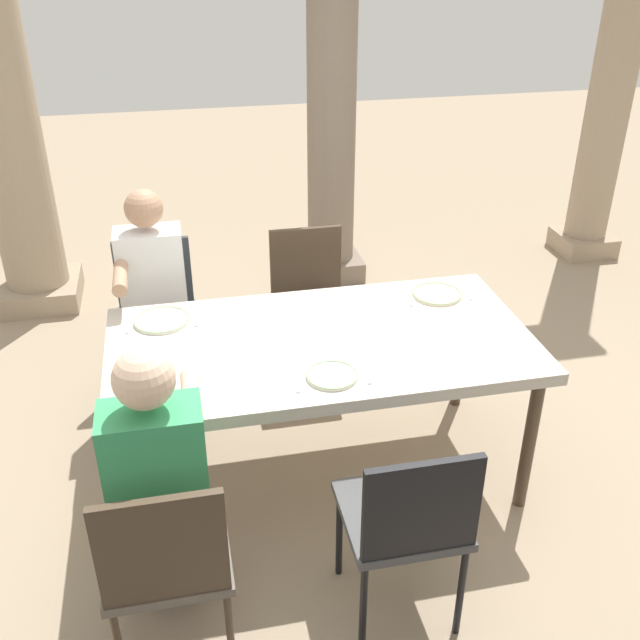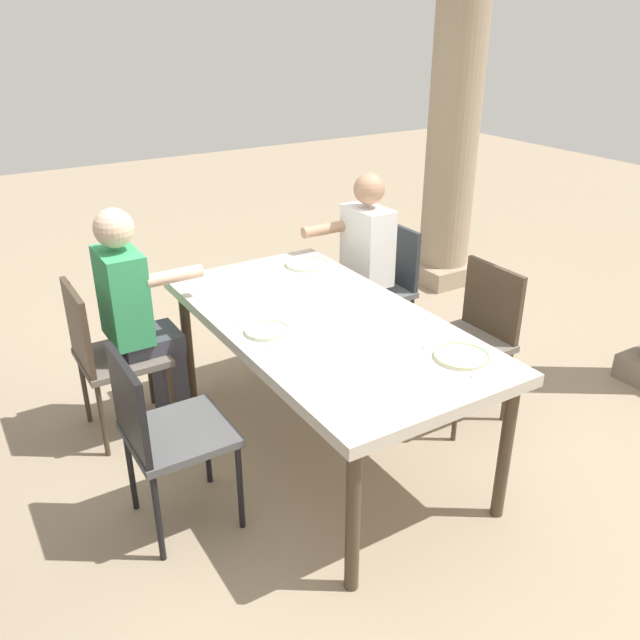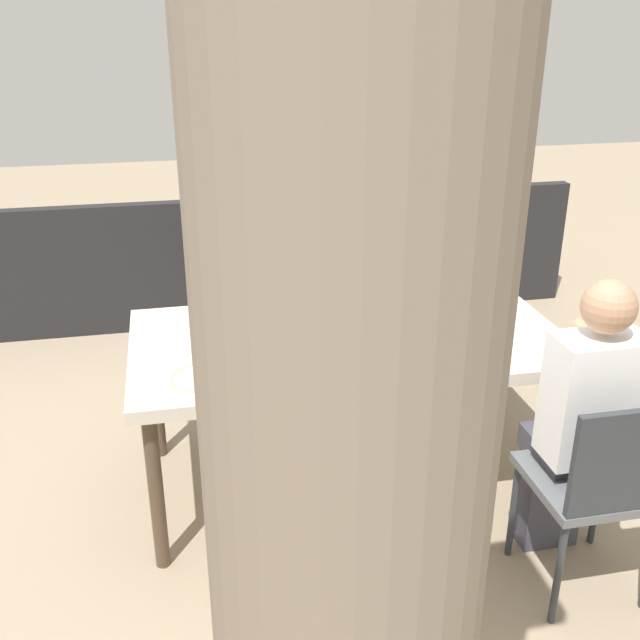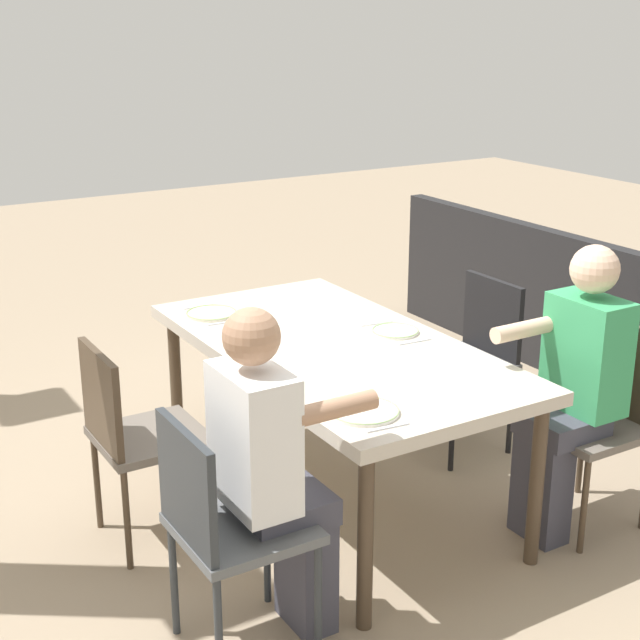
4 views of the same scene
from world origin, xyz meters
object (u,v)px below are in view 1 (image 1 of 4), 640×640
(dining_table, at_px, (321,351))
(plate_0, at_px, (161,320))
(plate_1, at_px, (332,375))
(chair_west_south, at_px, (166,558))
(chair_west_north, at_px, (157,309))
(chair_mid_north, at_px, (310,295))
(chair_mid_south, at_px, (408,518))
(stone_column_far, at_px, (613,80))
(plate_2, at_px, (437,294))
(diner_woman_green, at_px, (161,484))
(diner_man_white, at_px, (154,302))
(stone_column_centre, at_px, (332,73))

(dining_table, xyz_separation_m, plate_0, (-0.70, 0.31, 0.07))
(dining_table, distance_m, plate_1, 0.32)
(chair_west_south, bearing_deg, chair_west_north, 90.00)
(chair_mid_north, bearing_deg, chair_mid_south, -90.00)
(chair_west_north, bearing_deg, plate_1, -59.63)
(dining_table, distance_m, stone_column_far, 3.55)
(plate_2, bearing_deg, chair_mid_south, -113.70)
(chair_mid_south, height_order, diner_woman_green, diner_woman_green)
(plate_1, bearing_deg, plate_2, 41.87)
(plate_2, bearing_deg, diner_woman_green, -143.87)
(chair_mid_south, bearing_deg, plate_2, 66.30)
(chair_west_north, distance_m, plate_1, 1.44)
(chair_west_north, bearing_deg, dining_table, -51.02)
(plate_0, xyz_separation_m, plate_2, (1.36, -0.01, 0.00))
(diner_man_white, bearing_deg, plate_0, -84.32)
(chair_west_south, distance_m, diner_woman_green, 0.25)
(chair_mid_north, bearing_deg, plate_1, -96.97)
(plate_2, bearing_deg, stone_column_far, 43.55)
(chair_west_south, distance_m, chair_mid_north, 2.02)
(chair_west_north, xyz_separation_m, stone_column_centre, (1.29, 1.31, 0.98))
(diner_woman_green, distance_m, plate_1, 0.83)
(chair_west_north, relative_size, plate_0, 3.45)
(dining_table, bearing_deg, diner_woman_green, -135.57)
(diner_woman_green, distance_m, plate_2, 1.73)
(chair_west_north, bearing_deg, stone_column_far, 20.94)
(plate_1, bearing_deg, plate_0, 137.46)
(chair_west_north, height_order, stone_column_far, stone_column_far)
(stone_column_far, relative_size, plate_1, 13.03)
(chair_west_north, bearing_deg, diner_man_white, -90.91)
(chair_mid_north, bearing_deg, plate_0, -144.11)
(chair_west_south, distance_m, chair_mid_south, 0.87)
(chair_west_south, distance_m, stone_column_centre, 3.53)
(diner_man_white, xyz_separation_m, plate_2, (1.40, -0.42, 0.11))
(chair_mid_north, distance_m, plate_1, 1.26)
(stone_column_far, bearing_deg, plate_0, -150.57)
(stone_column_centre, xyz_separation_m, plate_2, (0.11, -1.93, -0.73))
(chair_west_north, distance_m, chair_west_south, 1.83)
(chair_mid_north, relative_size, diner_woman_green, 0.70)
(dining_table, bearing_deg, plate_0, 156.00)
(diner_man_white, bearing_deg, plate_2, -16.67)
(dining_table, xyz_separation_m, diner_woman_green, (-0.74, -0.72, -0.03))
(dining_table, height_order, diner_woman_green, diner_woman_green)
(stone_column_centre, bearing_deg, chair_west_north, -134.51)
(stone_column_far, bearing_deg, chair_west_south, -137.49)
(stone_column_far, xyz_separation_m, plate_1, (-2.71, -2.54, -0.60))
(stone_column_centre, bearing_deg, diner_woman_green, -113.58)
(chair_west_north, bearing_deg, chair_mid_south, -64.57)
(chair_mid_north, height_order, stone_column_far, stone_column_far)
(stone_column_centre, bearing_deg, dining_table, -103.89)
(dining_table, relative_size, stone_column_centre, 0.62)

